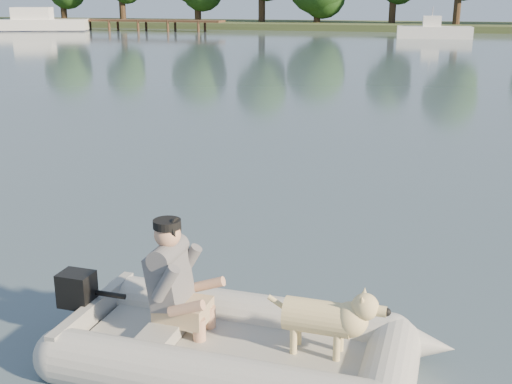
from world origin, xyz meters
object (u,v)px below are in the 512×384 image
(dock, at_px, (132,25))
(motorboat, at_px, (435,23))
(dog, at_px, (317,322))
(dinghy, at_px, (243,306))
(cabin_cruiser, at_px, (44,19))
(man, at_px, (171,275))

(dock, relative_size, motorboat, 3.04)
(dog, xyz_separation_m, motorboat, (0.49, 48.65, 0.61))
(dinghy, distance_m, cabin_cruiser, 60.39)
(dinghy, relative_size, man, 4.12)
(dog, bearing_deg, motorboat, 91.46)
(cabin_cruiser, height_order, motorboat, motorboat)
(cabin_cruiser, bearing_deg, dock, 1.25)
(dock, height_order, motorboat, motorboat)
(man, relative_size, dog, 1.16)
(dinghy, relative_size, dog, 4.77)
(motorboat, bearing_deg, cabin_cruiser, 174.08)
(man, height_order, dog, man)
(dock, relative_size, dog, 19.05)
(dock, relative_size, cabin_cruiser, 2.16)
(man, bearing_deg, dog, 0.00)
(dog, bearing_deg, cabin_cruiser, 127.17)
(man, distance_m, dog, 1.39)
(dock, bearing_deg, dog, -62.57)
(dinghy, height_order, dog, dinghy)
(dinghy, height_order, cabin_cruiser, cabin_cruiser)
(dinghy, bearing_deg, dog, 4.57)
(man, xyz_separation_m, cabin_cruiser, (-33.59, 49.62, 0.30))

